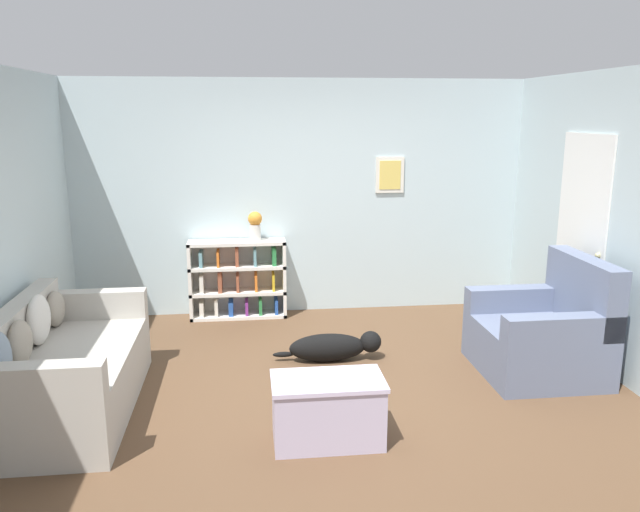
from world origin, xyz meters
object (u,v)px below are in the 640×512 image
at_px(couch, 62,370).
at_px(vase, 255,224).
at_px(bookshelf, 238,280).
at_px(coffee_table, 328,408).
at_px(recliner_chair, 544,334).
at_px(dog, 334,347).

height_order(couch, vase, vase).
bearing_deg(bookshelf, vase, -5.34).
bearing_deg(coffee_table, recliner_chair, 25.64).
height_order(dog, vase, vase).
distance_m(couch, coffee_table, 2.06).
height_order(recliner_chair, dog, recliner_chair).
relative_size(couch, bookshelf, 1.71).
height_order(bookshelf, coffee_table, bookshelf).
xyz_separation_m(dog, vase, (-0.68, 1.39, 0.91)).
bearing_deg(dog, coffee_table, -99.56).
bearing_deg(vase, dog, -64.07).
bearing_deg(dog, vase, 115.93).
xyz_separation_m(recliner_chair, coffee_table, (-2.03, -0.97, -0.10)).
relative_size(bookshelf, recliner_chair, 1.03).
relative_size(dog, vase, 3.14).
bearing_deg(bookshelf, couch, -121.03).
relative_size(recliner_chair, coffee_table, 1.33).
bearing_deg(bookshelf, dog, -57.89).
height_order(couch, recliner_chair, recliner_chair).
bearing_deg(couch, recliner_chair, 4.15).
height_order(coffee_table, dog, coffee_table).
bearing_deg(couch, coffee_table, -19.50).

